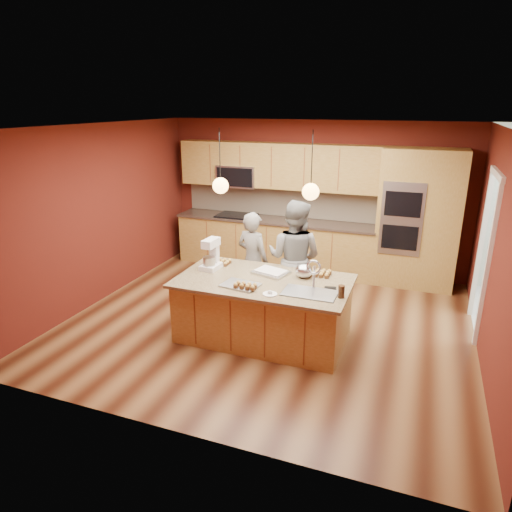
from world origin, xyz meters
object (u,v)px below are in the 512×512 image
at_px(island, 264,308).
at_px(person_right, 294,258).
at_px(person_left, 253,260).
at_px(mixing_bowl, 304,271).
at_px(stand_mixer, 211,256).

xyz_separation_m(island, person_right, (0.14, 0.88, 0.43)).
distance_m(person_left, person_right, 0.65).
bearing_deg(person_right, mixing_bowl, 122.93).
height_order(island, person_left, person_left).
distance_m(island, person_left, 1.06).
xyz_separation_m(island, mixing_bowl, (0.45, 0.27, 0.49)).
distance_m(person_left, stand_mixer, 0.85).
bearing_deg(mixing_bowl, stand_mixer, -174.49).
xyz_separation_m(person_right, mixing_bowl, (0.31, -0.61, 0.06)).
distance_m(stand_mixer, mixing_bowl, 1.28).
relative_size(person_left, mixing_bowl, 6.45).
distance_m(island, person_right, 0.99).
bearing_deg(mixing_bowl, person_right, 116.49).
distance_m(person_left, mixing_bowl, 1.14).
bearing_deg(island, mixing_bowl, 30.59).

